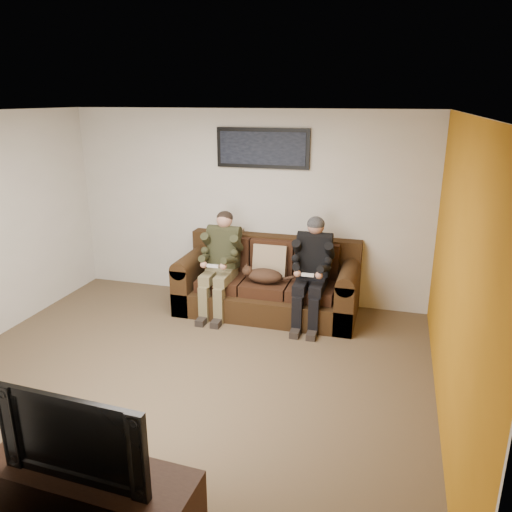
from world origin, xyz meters
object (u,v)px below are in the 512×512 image
(sofa, at_px, (269,284))
(framed_poster, at_px, (263,148))
(cat, at_px, (263,275))
(television, at_px, (82,430))
(tv_stand, at_px, (91,498))
(person_left, at_px, (221,257))
(person_right, at_px, (312,265))

(sofa, xyz_separation_m, framed_poster, (-0.20, 0.38, 1.74))
(sofa, xyz_separation_m, cat, (-0.02, -0.23, 0.21))
(cat, xyz_separation_m, television, (-0.21, -3.55, 0.19))
(tv_stand, bearing_deg, sofa, 89.15)
(framed_poster, xyz_separation_m, tv_stand, (-0.03, -4.17, -1.87))
(person_left, bearing_deg, framed_poster, 55.30)
(sofa, xyz_separation_m, television, (-0.23, -3.78, 0.39))
(sofa, distance_m, person_left, 0.74)
(tv_stand, bearing_deg, person_left, 98.53)
(tv_stand, bearing_deg, television, 113.17)
(person_right, bearing_deg, sofa, 162.01)
(sofa, distance_m, tv_stand, 3.79)
(person_right, bearing_deg, cat, -176.61)
(person_left, xyz_separation_m, television, (0.37, -3.59, 0.01))
(framed_poster, relative_size, tv_stand, 0.86)
(sofa, height_order, tv_stand, sofa)
(sofa, distance_m, person_right, 0.74)
(sofa, bearing_deg, television, -93.46)
(person_left, distance_m, person_right, 1.20)
(person_left, distance_m, framed_poster, 1.52)
(sofa, xyz_separation_m, person_left, (-0.60, -0.20, 0.39))
(framed_poster, bearing_deg, tv_stand, -90.39)
(cat, height_order, television, television)
(person_left, xyz_separation_m, tv_stand, (0.37, -3.59, -0.52))
(cat, xyz_separation_m, framed_poster, (-0.18, 0.61, 1.53))
(sofa, xyz_separation_m, tv_stand, (-0.23, -3.78, -0.13))
(television, bearing_deg, sofa, 89.15)
(framed_poster, bearing_deg, person_left, -124.70)
(framed_poster, distance_m, television, 4.38)
(cat, bearing_deg, tv_stand, -93.37)
(sofa, bearing_deg, person_left, -161.97)
(cat, bearing_deg, television, -93.37)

